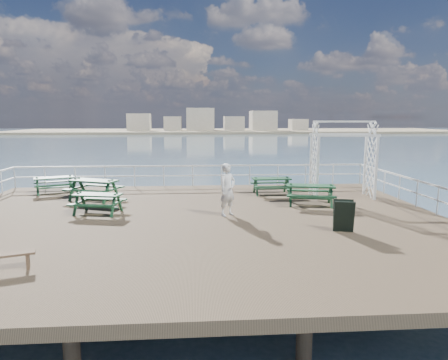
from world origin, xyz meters
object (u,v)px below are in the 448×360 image
(flat_bench_far, at_px, (2,258))
(trellis_arbor, at_px, (342,163))
(person, at_px, (227,190))
(picnic_table_a, at_px, (54,181))
(picnic_table_c, at_px, (271,182))
(picnic_table_d, at_px, (98,199))
(picnic_table_e, at_px, (311,191))
(picnic_table_b, at_px, (94,185))

(flat_bench_far, height_order, trellis_arbor, trellis_arbor)
(flat_bench_far, bearing_deg, person, 22.04)
(picnic_table_a, relative_size, picnic_table_c, 1.20)
(picnic_table_a, distance_m, picnic_table_c, 10.17)
(picnic_table_c, distance_m, person, 4.56)
(picnic_table_a, relative_size, picnic_table_d, 1.08)
(picnic_table_a, xyz_separation_m, picnic_table_e, (11.25, -3.46, 0.05))
(picnic_table_d, relative_size, flat_bench_far, 1.36)
(picnic_table_a, xyz_separation_m, picnic_table_c, (10.11, -1.07, 0.01))
(picnic_table_a, bearing_deg, picnic_table_d, -77.62)
(picnic_table_d, relative_size, picnic_table_e, 0.90)
(picnic_table_c, bearing_deg, person, -121.85)
(picnic_table_a, bearing_deg, picnic_table_b, -61.03)
(flat_bench_far, relative_size, trellis_arbor, 0.43)
(picnic_table_d, relative_size, trellis_arbor, 0.59)
(picnic_table_a, bearing_deg, picnic_table_e, -39.71)
(trellis_arbor, distance_m, person, 6.16)
(trellis_arbor, bearing_deg, picnic_table_b, -176.03)
(picnic_table_e, relative_size, flat_bench_far, 1.51)
(picnic_table_c, bearing_deg, picnic_table_e, -65.37)
(picnic_table_c, distance_m, flat_bench_far, 11.85)
(flat_bench_far, bearing_deg, picnic_table_a, 83.23)
(trellis_arbor, height_order, person, trellis_arbor)
(picnic_table_d, bearing_deg, picnic_table_b, 119.15)
(picnic_table_d, bearing_deg, picnic_table_e, 18.56)
(picnic_table_c, height_order, picnic_table_d, picnic_table_c)
(picnic_table_e, bearing_deg, trellis_arbor, 52.41)
(flat_bench_far, distance_m, person, 7.47)
(picnic_table_c, height_order, picnic_table_e, picnic_table_e)
(picnic_table_b, bearing_deg, person, -7.67)
(picnic_table_b, distance_m, picnic_table_e, 9.12)
(picnic_table_c, bearing_deg, picnic_table_a, 173.16)
(person, bearing_deg, trellis_arbor, -7.63)
(picnic_table_a, xyz_separation_m, picnic_table_d, (3.03, -4.33, -0.00))
(picnic_table_c, xyz_separation_m, picnic_table_e, (1.14, -2.40, 0.05))
(picnic_table_b, bearing_deg, flat_bench_far, -68.59)
(picnic_table_e, distance_m, person, 3.81)
(picnic_table_c, height_order, trellis_arbor, trellis_arbor)
(picnic_table_b, height_order, flat_bench_far, picnic_table_b)
(picnic_table_d, distance_m, person, 4.79)
(picnic_table_e, xyz_separation_m, flat_bench_far, (-9.08, -6.40, -0.29))
(trellis_arbor, bearing_deg, flat_bench_far, -139.44)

